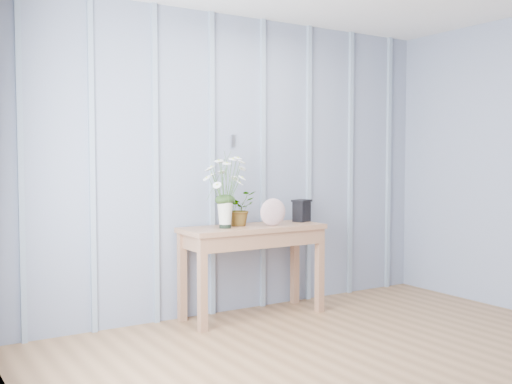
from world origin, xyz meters
TOP-DOWN VIEW (x-y plane):
  - room_shell at (-0.00, 0.92)m, footprint 4.00×4.50m
  - sideboard at (-0.00, 1.99)m, footprint 1.20×0.45m
  - daisy_vase at (-0.28, 1.97)m, footprint 0.41×0.31m
  - spider_plant at (-0.09, 2.06)m, footprint 0.29×0.26m
  - felt_disc_vessel at (0.13, 1.90)m, footprint 0.23×0.10m
  - carved_box at (0.53, 2.04)m, footprint 0.19×0.17m

SIDE VIEW (x-z plane):
  - sideboard at x=0.00m, z-range 0.26..1.01m
  - carved_box at x=0.53m, z-range 0.75..0.94m
  - felt_disc_vessel at x=0.13m, z-range 0.75..0.98m
  - spider_plant at x=-0.09m, z-range 0.75..1.03m
  - daisy_vase at x=-0.28m, z-range 0.82..1.40m
  - room_shell at x=0.00m, z-range 0.74..3.24m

